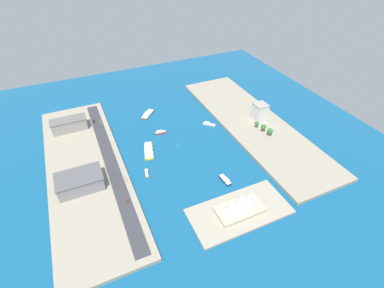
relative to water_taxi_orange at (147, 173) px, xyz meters
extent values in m
plane|color=#145684|center=(-43.76, -30.00, -1.42)|extent=(440.00, 440.00, 0.00)
cube|color=#9E937F|center=(-139.33, -30.00, 0.28)|extent=(70.00, 240.00, 3.40)
cube|color=#9E937F|center=(51.80, -30.00, 0.28)|extent=(70.00, 240.00, 3.40)
cube|color=#A89E89|center=(-56.18, 75.15, -0.42)|extent=(83.67, 40.21, 2.00)
cube|color=#38383D|center=(28.08, -30.00, 2.06)|extent=(12.00, 228.00, 0.15)
cube|color=orange|center=(-0.05, -0.25, -0.67)|extent=(4.98, 11.51, 1.50)
cone|color=orange|center=(-1.12, -6.13, -0.67)|extent=(1.57, 1.57, 1.35)
cube|color=white|center=(0.17, 0.93, 1.15)|extent=(3.47, 6.11, 2.13)
cube|color=beige|center=(-0.05, -0.25, 0.13)|extent=(4.78, 11.05, 0.10)
cube|color=red|center=(-34.13, -57.41, -0.42)|extent=(12.10, 4.58, 1.99)
cone|color=red|center=(-40.62, -57.13, -0.42)|extent=(1.87, 1.87, 1.79)
cube|color=white|center=(-32.92, -57.47, 1.39)|extent=(6.69, 3.46, 1.63)
cube|color=beige|center=(-34.13, -57.41, 0.62)|extent=(11.61, 4.40, 0.10)
cube|color=brown|center=(-32.64, -101.62, -0.68)|extent=(21.19, 22.33, 1.48)
cone|color=brown|center=(-40.56, -110.44, -0.68)|extent=(1.88, 1.88, 1.33)
cube|color=white|center=(-31.18, -100.00, 1.10)|extent=(10.05, 10.33, 2.07)
cube|color=beige|center=(-32.64, -101.62, 0.11)|extent=(20.34, 21.43, 0.10)
cube|color=#1E284C|center=(-63.41, 38.64, -0.43)|extent=(6.00, 15.40, 1.97)
cone|color=#1E284C|center=(-62.76, 30.60, -0.43)|extent=(1.91, 1.91, 1.77)
cube|color=white|center=(-63.56, 40.40, 1.35)|extent=(4.25, 7.09, 1.60)
cube|color=beige|center=(-63.41, 38.64, 0.60)|extent=(5.76, 14.79, 0.10)
cube|color=#999EA3|center=(-91.86, -49.53, -0.67)|extent=(14.14, 14.04, 1.49)
cone|color=#999EA3|center=(-97.51, -43.96, -0.67)|extent=(1.89, 1.89, 1.34)
cube|color=white|center=(-90.23, -51.14, 1.02)|extent=(6.68, 6.66, 1.90)
cube|color=beige|center=(-91.86, -49.53, 0.12)|extent=(13.57, 13.48, 0.10)
cube|color=yellow|center=(-11.56, -30.17, -0.25)|extent=(14.81, 26.53, 2.32)
cone|color=yellow|center=(-8.23, -17.40, -0.25)|extent=(2.55, 2.55, 2.09)
cube|color=white|center=(-12.64, -34.31, 2.42)|extent=(10.20, 14.96, 3.04)
cube|color=beige|center=(-11.56, -30.17, 0.96)|extent=(14.22, 25.47, 0.10)
cube|color=gray|center=(58.52, -4.44, 8.27)|extent=(38.07, 24.67, 12.57)
cube|color=#59595C|center=(58.52, -4.44, 14.95)|extent=(39.60, 25.66, 0.80)
cube|color=silver|center=(-148.70, -31.59, 11.96)|extent=(14.03, 14.60, 19.95)
cube|color=#9D9992|center=(-148.70, -31.59, 22.33)|extent=(14.59, 15.19, 0.80)
cube|color=gray|center=(57.89, -101.64, 8.50)|extent=(37.11, 15.59, 13.04)
cube|color=slate|center=(57.89, -101.64, 15.42)|extent=(38.60, 16.21, 0.80)
cylinder|color=black|center=(25.30, -103.66, 2.45)|extent=(0.27, 0.65, 0.64)
cylinder|color=black|center=(23.70, -103.71, 2.45)|extent=(0.27, 0.65, 0.64)
cylinder|color=black|center=(25.19, -100.09, 2.45)|extent=(0.27, 0.65, 0.64)
cylinder|color=black|center=(23.58, -100.14, 2.45)|extent=(0.27, 0.65, 0.64)
cube|color=yellow|center=(24.44, -101.90, 2.80)|extent=(1.96, 5.16, 0.89)
cube|color=#262D38|center=(24.43, -101.65, 3.49)|extent=(1.68, 2.91, 0.50)
cylinder|color=black|center=(30.50, -106.03, 2.45)|extent=(0.27, 0.65, 0.64)
cylinder|color=black|center=(32.07, -106.07, 2.45)|extent=(0.27, 0.65, 0.64)
cylinder|color=black|center=(30.41, -109.44, 2.45)|extent=(0.27, 0.65, 0.64)
cylinder|color=black|center=(31.99, -109.48, 2.45)|extent=(0.27, 0.65, 0.64)
cube|color=black|center=(31.24, -107.75, 2.72)|extent=(1.90, 4.92, 0.74)
cube|color=#262D38|center=(31.24, -108.00, 3.39)|extent=(1.63, 2.77, 0.60)
cylinder|color=black|center=(26.43, 27.43, 2.45)|extent=(0.27, 0.65, 0.64)
cylinder|color=black|center=(24.73, 27.47, 2.45)|extent=(0.27, 0.65, 0.64)
cylinder|color=black|center=(26.51, 30.50, 2.45)|extent=(0.27, 0.65, 0.64)
cylinder|color=black|center=(24.81, 30.54, 2.45)|extent=(0.27, 0.65, 0.64)
cube|color=red|center=(25.62, 28.99, 2.78)|extent=(2.01, 4.43, 0.86)
cube|color=#262D38|center=(25.62, 29.20, 3.44)|extent=(1.73, 2.50, 0.46)
cylinder|color=black|center=(20.79, 5.67, 4.73)|extent=(0.18, 0.18, 5.50)
cube|color=black|center=(20.79, 5.67, 7.98)|extent=(0.36, 0.36, 1.00)
sphere|color=red|center=(20.79, 5.67, 8.33)|extent=(0.24, 0.24, 0.24)
sphere|color=yellow|center=(20.79, 5.67, 7.98)|extent=(0.24, 0.24, 0.24)
sphere|color=green|center=(20.79, 5.67, 7.63)|extent=(0.24, 0.24, 0.24)
cube|color=#BCAD93|center=(-56.18, 75.15, 2.08)|extent=(39.73, 20.99, 3.00)
cone|color=white|center=(-63.89, 75.15, 12.02)|extent=(9.98, 8.16, 17.67)
cone|color=white|center=(-56.18, 75.15, 12.32)|extent=(15.27, 12.18, 19.46)
cone|color=white|center=(-48.20, 75.15, 8.95)|extent=(14.27, 13.24, 12.02)
cylinder|color=brown|center=(-136.29, -18.19, 3.89)|extent=(0.50, 0.50, 3.81)
sphere|color=#2D7233|center=(-136.29, -18.19, 7.76)|extent=(4.91, 4.91, 4.91)
cylinder|color=brown|center=(-138.59, -8.57, 4.09)|extent=(0.50, 0.50, 4.21)
sphere|color=#2D7233|center=(-138.59, -8.57, 8.54)|extent=(5.87, 5.87, 5.87)
cylinder|color=brown|center=(-140.54, 0.63, 3.76)|extent=(0.50, 0.50, 3.55)
sphere|color=#2D7233|center=(-140.54, 0.63, 8.03)|extent=(6.25, 6.25, 6.25)
camera|label=1|loc=(42.15, 197.76, 188.16)|focal=26.77mm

